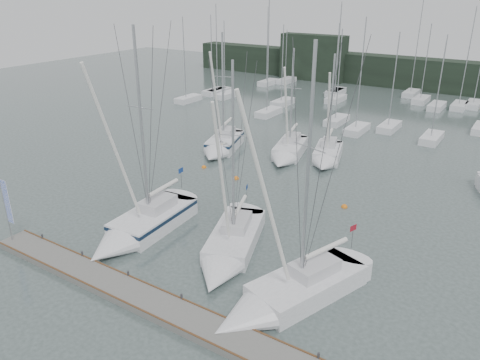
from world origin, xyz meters
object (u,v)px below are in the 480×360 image
object	(u,v)px
sailboat_near_left	(137,229)
sailboat_near_right	(280,299)
buoy_b	(344,207)
buoy_c	(204,168)
sailboat_mid_c	(326,157)
dock_banner	(7,205)
sailboat_near_center	(227,253)
buoy_a	(236,179)
sailboat_mid_b	(287,153)
sailboat_mid_a	(221,146)

from	to	relation	value
sailboat_near_left	sailboat_near_right	world-z (taller)	sailboat_near_left
buoy_b	buoy_c	bearing A→B (deg)	176.35
sailboat_near_right	sailboat_near_left	bearing A→B (deg)	-167.17
sailboat_mid_c	dock_banner	bearing A→B (deg)	-129.08
sailboat_near_center	dock_banner	xyz separation A→B (m)	(-12.81, -6.29, 2.56)
sailboat_near_center	buoy_a	world-z (taller)	sailboat_near_center
sailboat_mid_c	buoy_a	xyz separation A→B (m)	(-5.13, -8.15, -0.58)
sailboat_mid_b	dock_banner	world-z (taller)	sailboat_mid_b
buoy_a	buoy_b	xyz separation A→B (m)	(10.30, -0.24, 0.00)
sailboat_mid_a	buoy_a	size ratio (longest dim) A/B	24.62
sailboat_near_left	buoy_a	xyz separation A→B (m)	(-0.13, 12.51, -0.63)
buoy_a	buoy_c	world-z (taller)	buoy_a
sailboat_near_right	dock_banner	bearing A→B (deg)	-148.29
buoy_b	buoy_a	bearing A→B (deg)	178.65
buoy_b	buoy_c	size ratio (longest dim) A/B	1.09
buoy_a	buoy_b	world-z (taller)	buoy_a
sailboat_mid_b	buoy_c	xyz separation A→B (m)	(-5.48, -6.48, -0.58)
sailboat_mid_a	sailboat_near_left	bearing A→B (deg)	-90.02
sailboat_near_left	dock_banner	xyz separation A→B (m)	(-6.04, -5.25, 2.42)
sailboat_mid_a	buoy_a	xyz separation A→B (m)	(5.29, -5.15, -0.65)
sailboat_mid_c	dock_banner	world-z (taller)	sailboat_mid_c
sailboat_mid_a	buoy_b	bearing A→B (deg)	-36.20
sailboat_mid_c	dock_banner	distance (m)	28.26
sailboat_mid_c	buoy_a	size ratio (longest dim) A/B	21.34
buoy_b	dock_banner	xyz separation A→B (m)	(-16.20, -17.51, 3.04)
sailboat_near_right	sailboat_mid_b	size ratio (longest dim) A/B	1.30
sailboat_near_left	sailboat_mid_b	world-z (taller)	sailboat_near_left
buoy_a	sailboat_near_center	bearing A→B (deg)	-58.94
buoy_a	sailboat_mid_c	bearing A→B (deg)	57.81
sailboat_near_left	sailboat_mid_a	bearing A→B (deg)	103.32
sailboat_near_left	sailboat_mid_a	size ratio (longest dim) A/B	1.17
sailboat_near_left	sailboat_mid_b	xyz separation A→B (m)	(1.22, 19.66, -0.05)
sailboat_near_center	dock_banner	world-z (taller)	sailboat_near_center
sailboat_mid_c	buoy_c	distance (m)	11.90
sailboat_mid_a	dock_banner	world-z (taller)	sailboat_mid_a
sailboat_near_left	buoy_b	xyz separation A→B (m)	(10.16, 12.26, -0.63)
sailboat_mid_a	sailboat_mid_b	bearing A→B (deg)	-0.37
sailboat_near_left	sailboat_mid_a	world-z (taller)	sailboat_near_left
sailboat_near_center	sailboat_mid_c	xyz separation A→B (m)	(-1.78, 19.61, 0.10)
sailboat_near_center	sailboat_mid_a	size ratio (longest dim) A/B	1.03
buoy_a	buoy_c	bearing A→B (deg)	170.67
sailboat_mid_c	buoy_b	distance (m)	9.87
sailboat_near_right	buoy_c	world-z (taller)	sailboat_near_right
buoy_b	dock_banner	bearing A→B (deg)	-132.78
sailboat_near_left	buoy_c	xyz separation A→B (m)	(-4.25, 13.18, -0.63)
sailboat_near_left	buoy_b	world-z (taller)	sailboat_near_left
buoy_b	buoy_c	xyz separation A→B (m)	(-14.41, 0.92, 0.00)
sailboat_mid_c	sailboat_mid_b	bearing A→B (deg)	178.78
buoy_a	dock_banner	xyz separation A→B (m)	(-5.91, -17.75, 3.04)
buoy_c	buoy_a	bearing A→B (deg)	-9.33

